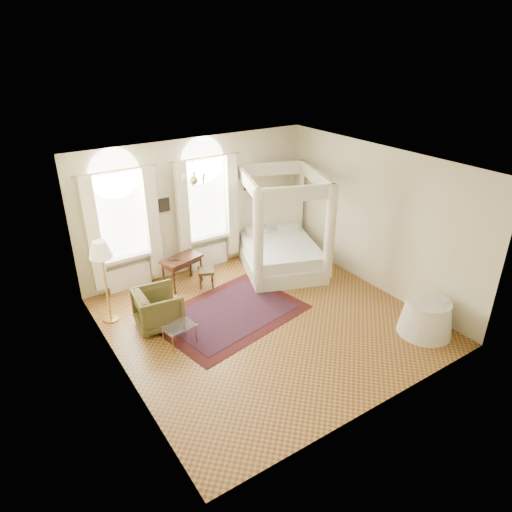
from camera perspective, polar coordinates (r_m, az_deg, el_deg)
The scene contains 18 objects.
ground at distance 9.66m, azimuth 1.27°, elevation -8.07°, with size 6.00×6.00×0.00m, color #A26C2F.
room_walls at distance 8.71m, azimuth 1.40°, elevation 2.81°, with size 6.00×6.00×6.00m.
window_left at distance 10.57m, azimuth -16.26°, elevation 3.10°, with size 1.62×0.27×3.29m.
window_right at distance 11.29m, azimuth -6.14°, elevation 5.47°, with size 1.62×0.27×3.29m.
chandelier at distance 8.96m, azimuth -7.81°, elevation 9.52°, with size 0.51×0.45×0.50m.
wall_pictures at distance 11.19m, azimuth -6.99°, elevation 7.42°, with size 2.54×0.03×0.39m.
canopy_bed at distance 11.49m, azimuth 3.14°, elevation 0.97°, with size 2.52×2.78×2.50m.
nightstand at distance 12.72m, azimuth 3.60°, elevation 2.26°, with size 0.44×0.40×0.63m, color #3C1D10.
nightstand_lamp at distance 12.54m, azimuth 3.79°, elevation 4.67°, with size 0.25×0.25×0.37m.
writing_desk at distance 10.83m, azimuth -9.26°, elevation -0.72°, with size 1.05×0.74×0.71m.
laptop at distance 10.75m, azimuth -10.25°, elevation -0.32°, with size 0.29×0.19×0.02m, color black.
stool at distance 10.82m, azimuth -6.28°, elevation -2.03°, with size 0.50×0.50×0.43m.
armchair at distance 9.51m, azimuth -12.11°, elevation -6.41°, with size 0.87×0.89×0.81m, color #4D4721.
coffee_table at distance 8.91m, azimuth -9.60°, elevation -8.83°, with size 0.66×0.50×0.41m.
floor_lamp at distance 9.43m, azimuth -18.84°, elevation 0.27°, with size 0.46×0.46×1.80m.
oriental_rug at distance 9.88m, azimuth -3.35°, elevation -7.22°, with size 3.39×2.72×0.01m.
side_table at distance 9.72m, azimuth 20.49°, elevation -7.16°, with size 1.06×1.06×0.73m.
book at distance 9.56m, azimuth 21.75°, elevation -5.30°, with size 0.19×0.26×0.02m, color black.
Camera 1 is at (-4.59, -6.58, 5.38)m, focal length 32.00 mm.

